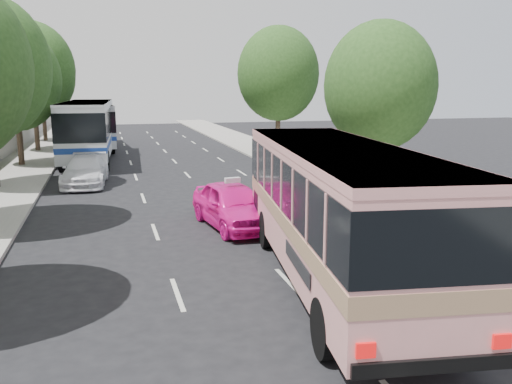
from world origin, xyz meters
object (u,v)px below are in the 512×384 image
object	(u,v)px
white_pickup	(85,171)
tour_coach_rear	(91,122)
tour_coach_front	(88,126)
pink_bus	(336,199)
pink_taxi	(233,205)

from	to	relation	value
white_pickup	tour_coach_rear	world-z (taller)	tour_coach_rear
tour_coach_front	white_pickup	bearing A→B (deg)	-87.38
pink_bus	tour_coach_rear	world-z (taller)	tour_coach_rear
pink_taxi	white_pickup	size ratio (longest dim) A/B	0.94
pink_taxi	white_pickup	bearing A→B (deg)	110.19
white_pickup	tour_coach_rear	bearing A→B (deg)	94.56
tour_coach_front	tour_coach_rear	xyz separation A→B (m)	(0.00, 7.71, -0.22)
white_pickup	tour_coach_front	bearing A→B (deg)	94.56
pink_bus	pink_taxi	world-z (taller)	pink_bus
pink_bus	pink_taxi	distance (m)	6.51
white_pickup	tour_coach_front	distance (m)	9.56
pink_taxi	tour_coach_rear	xyz separation A→B (m)	(-5.38, 27.35, 1.37)
pink_bus	white_pickup	world-z (taller)	pink_bus
tour_coach_front	tour_coach_rear	distance (m)	7.71
white_pickup	tour_coach_rear	size ratio (longest dim) A/B	0.41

